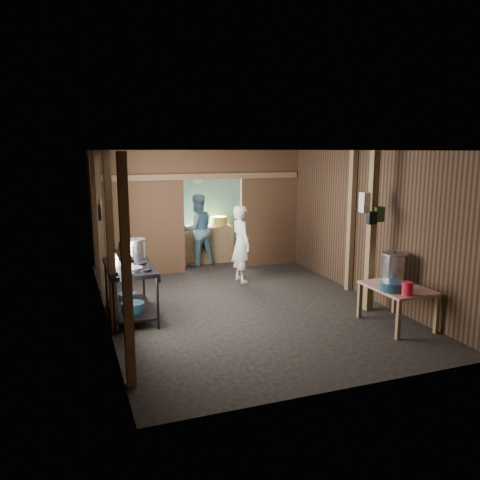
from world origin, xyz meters
name	(u,v)px	position (x,y,z in m)	size (l,w,h in m)	color
floor	(236,299)	(0.00, 0.00, 0.00)	(4.50, 7.00, 0.00)	black
ceiling	(236,150)	(0.00, 0.00, 2.60)	(4.50, 7.00, 0.00)	#423E38
wall_back	(187,205)	(0.00, 3.50, 1.30)	(4.50, 0.00, 2.60)	#483021
wall_front	(347,276)	(0.00, -3.50, 1.30)	(4.50, 0.00, 2.60)	#483021
wall_left	(101,234)	(-2.25, 0.00, 1.30)	(0.00, 7.00, 2.60)	#483021
wall_right	(348,220)	(2.25, 0.00, 1.30)	(0.00, 7.00, 2.60)	#483021
partition_left	(140,214)	(-1.32, 2.20, 1.30)	(1.85, 0.10, 2.60)	#4A351F
partition_right	(269,208)	(1.57, 2.20, 1.30)	(1.35, 0.10, 2.60)	#4A351F
partition_header	(212,164)	(0.25, 2.20, 2.30)	(1.30, 0.10, 0.60)	#4A351F
turquoise_panel	(188,207)	(0.00, 3.44, 1.25)	(4.40, 0.06, 2.50)	#6EC3BD
back_counter	(206,244)	(0.30, 2.95, 0.42)	(1.20, 0.50, 0.85)	#9C7C50
wall_clock	(198,180)	(0.25, 3.40, 1.90)	(0.20, 0.20, 0.03)	silver
post_left_a	(127,273)	(-2.18, -2.60, 1.30)	(0.10, 0.12, 2.60)	#9C7C50
post_left_b	(111,243)	(-2.18, -0.80, 1.30)	(0.10, 0.12, 2.60)	#9C7C50
post_left_c	(100,223)	(-2.18, 1.20, 1.30)	(0.10, 0.12, 2.60)	#9C7C50
post_right	(351,222)	(2.18, -0.20, 1.30)	(0.10, 0.12, 2.60)	#9C7C50
post_free	(371,232)	(1.85, -1.30, 1.30)	(0.12, 0.12, 2.60)	#9C7C50
cross_beam	(202,176)	(0.00, 2.15, 2.05)	(4.40, 0.12, 0.12)	#9C7C50
pan_lid_big	(101,209)	(-2.21, 0.40, 1.65)	(0.34, 0.34, 0.03)	gray
pan_lid_small	(99,212)	(-2.21, 0.80, 1.55)	(0.30, 0.30, 0.03)	black
wall_shelf	(123,255)	(-2.15, -2.10, 1.40)	(0.14, 0.80, 0.03)	#9C7C50
jar_white	(126,254)	(-2.15, -2.35, 1.47)	(0.07, 0.07, 0.10)	silver
jar_yellow	(123,249)	(-2.15, -2.10, 1.47)	(0.08, 0.08, 0.10)	gold
jar_green	(121,246)	(-2.15, -1.88, 1.47)	(0.06, 0.06, 0.10)	#234B24
bag_white	(367,202)	(1.80, -1.22, 1.78)	(0.22, 0.15, 0.32)	silver
bag_green	(378,214)	(1.92, -1.36, 1.60)	(0.16, 0.12, 0.24)	#234B24
bag_black	(371,218)	(1.78, -1.38, 1.55)	(0.14, 0.10, 0.20)	black
gas_range	(130,291)	(-1.88, -0.33, 0.42)	(0.74, 1.44, 0.85)	black
prep_table	(397,306)	(1.83, -2.05, 0.30)	(0.74, 1.02, 0.60)	tan
stove_pot_large	(136,249)	(-1.71, 0.11, 1.00)	(0.34, 0.34, 0.34)	silver
stove_pot_med	(118,260)	(-2.05, -0.32, 0.94)	(0.26, 0.26, 0.22)	silver
frying_pan	(132,269)	(-1.88, -0.70, 0.87)	(0.30, 0.52, 0.07)	gray
blue_tub_front	(133,307)	(-1.88, -0.56, 0.24)	(0.35, 0.35, 0.15)	navy
blue_tub_back	(128,297)	(-1.88, 0.05, 0.22)	(0.30, 0.30, 0.12)	navy
stock_pot	(394,268)	(1.96, -1.77, 0.81)	(0.40, 0.40, 0.47)	silver
wash_basin	(393,286)	(1.62, -2.19, 0.67)	(0.36, 0.36, 0.13)	navy
pink_bucket	(407,289)	(1.68, -2.44, 0.70)	(0.16, 0.16, 0.19)	red
knife	(420,296)	(1.83, -2.54, 0.61)	(0.30, 0.04, 0.01)	silver
yellow_tub	(219,221)	(0.62, 2.95, 0.96)	(0.38, 0.38, 0.21)	gold
cook	(241,244)	(0.49, 1.06, 0.77)	(0.56, 0.37, 1.54)	white
worker_back	(197,230)	(0.02, 2.69, 0.82)	(0.80, 0.62, 1.64)	slate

